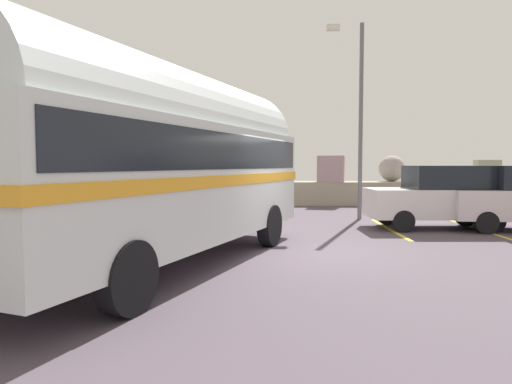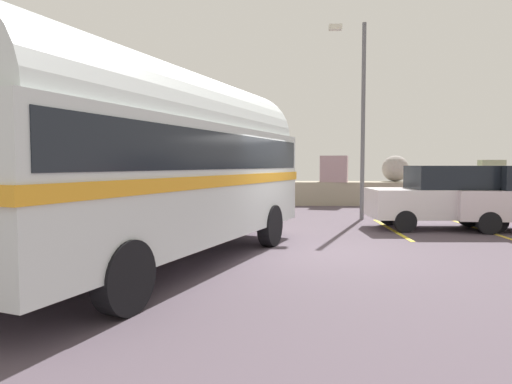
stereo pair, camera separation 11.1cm
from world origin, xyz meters
name	(u,v)px [view 1 (the left image)]	position (x,y,z in m)	size (l,w,h in m)	color
ground	(304,251)	(0.00, 0.00, 0.01)	(32.00, 26.00, 0.02)	#4F444E
breakwater	(292,190)	(0.20, 11.83, 0.70)	(31.36, 2.12, 2.35)	#9D947E
vintage_coach	(166,157)	(-2.67, -1.52, 2.05)	(5.14, 8.89, 3.70)	black
second_coach	(10,159)	(-6.72, 0.31, 2.05)	(4.67, 8.91, 3.70)	black
parked_car_nearest	(440,196)	(4.26, 3.69, 0.97)	(4.17, 1.87, 1.86)	black
lamp_post	(357,111)	(2.19, 5.94, 3.77)	(1.25, 0.34, 6.71)	#5B5B60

